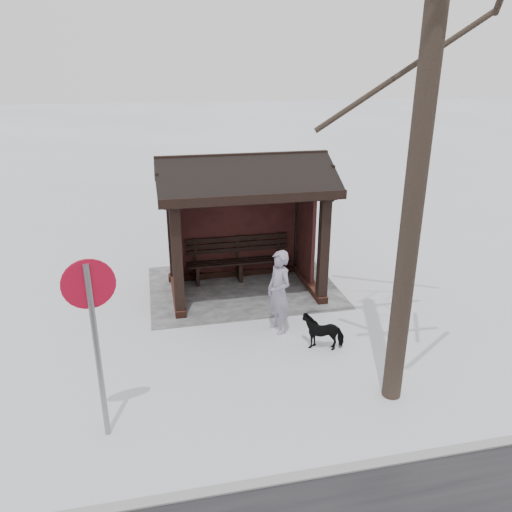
% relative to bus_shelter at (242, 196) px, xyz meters
% --- Properties ---
extents(ground, '(120.00, 120.00, 0.00)m').
position_rel_bus_shelter_xyz_m(ground, '(0.00, 0.16, -2.17)').
color(ground, silver).
rests_on(ground, ground).
extents(kerb, '(120.00, 0.15, 0.06)m').
position_rel_bus_shelter_xyz_m(kerb, '(0.00, 5.66, -2.16)').
color(kerb, gray).
rests_on(kerb, ground).
extents(trampled_patch, '(4.20, 3.20, 0.02)m').
position_rel_bus_shelter_xyz_m(trampled_patch, '(0.00, -0.04, -2.16)').
color(trampled_patch, '#97989D').
rests_on(trampled_patch, ground).
extents(bus_shelter, '(3.60, 2.40, 3.09)m').
position_rel_bus_shelter_xyz_m(bus_shelter, '(0.00, 0.00, 0.00)').
color(bus_shelter, '#391D14').
rests_on(bus_shelter, ground).
extents(pedestrian, '(0.57, 0.69, 1.62)m').
position_rel_bus_shelter_xyz_m(pedestrian, '(-0.30, 2.05, -1.35)').
color(pedestrian, gray).
rests_on(pedestrian, ground).
extents(dog, '(0.81, 0.54, 0.63)m').
position_rel_bus_shelter_xyz_m(dog, '(-0.93, 2.77, -1.85)').
color(dog, black).
rests_on(dog, ground).
extents(road_sign, '(0.66, 0.15, 2.59)m').
position_rel_bus_shelter_xyz_m(road_sign, '(2.74, 4.31, -0.32)').
color(road_sign, gray).
rests_on(road_sign, ground).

